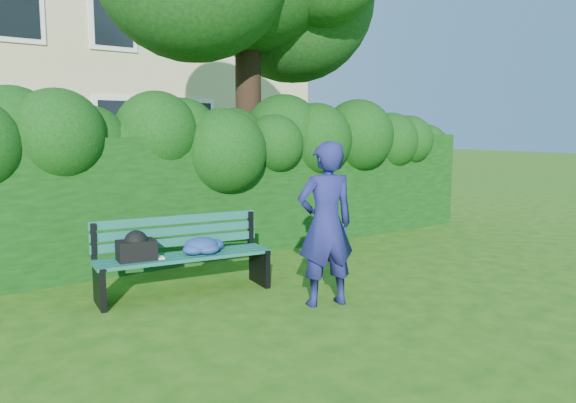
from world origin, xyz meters
TOP-DOWN VIEW (x-y plane):
  - ground at (0.00, 0.00)m, footprint 80.00×80.00m
  - hedge at (0.00, 2.20)m, footprint 10.00×1.00m
  - park_bench at (-1.63, 0.52)m, footprint 2.06×0.87m
  - man_reading at (-0.55, -0.80)m, footprint 0.75×0.60m

SIDE VIEW (x-z plane):
  - ground at x=0.00m, z-range 0.00..0.00m
  - park_bench at x=-1.63m, z-range 0.05..0.94m
  - man_reading at x=-0.55m, z-range 0.00..1.78m
  - hedge at x=0.00m, z-range 0.00..1.80m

